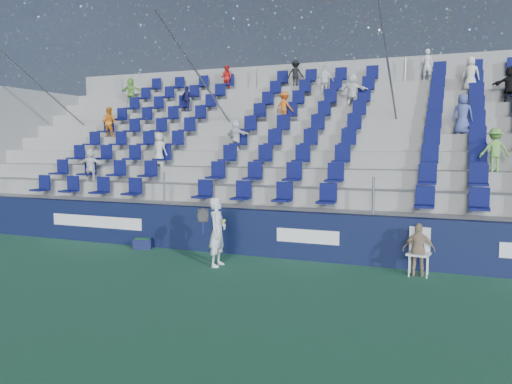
% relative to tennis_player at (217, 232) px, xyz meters
% --- Properties ---
extents(ground, '(70.00, 70.00, 0.00)m').
position_rel_tennis_player_xyz_m(ground, '(0.35, -1.69, -0.83)').
color(ground, '#2D6A47').
rests_on(ground, ground).
extents(sponsor_wall, '(24.00, 0.32, 1.20)m').
position_rel_tennis_player_xyz_m(sponsor_wall, '(0.35, 1.46, -0.23)').
color(sponsor_wall, '#0F1637').
rests_on(sponsor_wall, ground).
extents(grandstand, '(24.00, 8.17, 6.63)m').
position_rel_tennis_player_xyz_m(grandstand, '(0.34, 6.55, 1.31)').
color(grandstand, gray).
rests_on(grandstand, ground).
extents(tennis_player, '(0.69, 0.65, 1.65)m').
position_rel_tennis_player_xyz_m(tennis_player, '(0.00, 0.00, 0.00)').
color(tennis_player, silver).
rests_on(tennis_player, ground).
extents(line_judge_chair, '(0.53, 0.54, 1.05)m').
position_rel_tennis_player_xyz_m(line_judge_chair, '(4.52, 0.97, -0.23)').
color(line_judge_chair, white).
rests_on(line_judge_chair, ground).
extents(line_judge, '(0.72, 0.37, 1.18)m').
position_rel_tennis_player_xyz_m(line_judge, '(4.52, 0.81, -0.24)').
color(line_judge, tan).
rests_on(line_judge, ground).
extents(ball_bin, '(0.59, 0.51, 0.28)m').
position_rel_tennis_player_xyz_m(ball_bin, '(-2.85, 1.06, -0.67)').
color(ball_bin, '#10153C').
rests_on(ball_bin, ground).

